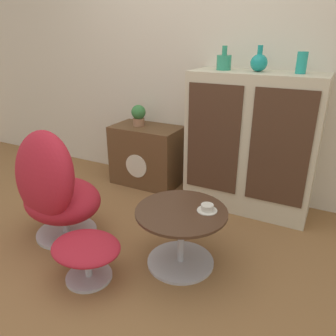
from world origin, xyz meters
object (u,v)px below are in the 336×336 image
object	(u,v)px
tv_console	(147,155)
coffee_table	(181,232)
vase_leftmost	(224,62)
egg_chair	(54,188)
vase_inner_left	(259,62)
ottoman	(86,251)
sideboard	(251,144)
vase_inner_right	(302,63)
teacup	(207,208)
potted_plant	(139,115)

from	to	relation	value
tv_console	coffee_table	world-z (taller)	tv_console
coffee_table	vase_leftmost	xyz separation A→B (m)	(-0.12, 1.04, 1.02)
egg_chair	vase_leftmost	distance (m)	1.69
coffee_table	vase_leftmost	size ratio (longest dim) A/B	3.16
coffee_table	vase_inner_left	distance (m)	1.47
egg_chair	vase_inner_left	size ratio (longest dim) A/B	4.48
ottoman	vase_leftmost	xyz separation A→B (m)	(0.34, 1.45, 1.06)
sideboard	tv_console	bearing A→B (deg)	178.97
vase_inner_left	tv_console	bearing A→B (deg)	179.17
coffee_table	vase_inner_right	bearing A→B (deg)	64.92
sideboard	teacup	bearing A→B (deg)	-91.31
tv_console	vase_leftmost	xyz separation A→B (m)	(0.78, -0.02, 0.96)
vase_inner_right	potted_plant	distance (m)	1.57
ottoman	vase_inner_left	world-z (taller)	vase_inner_left
vase_leftmost	coffee_table	bearing A→B (deg)	-83.43
vase_inner_left	vase_inner_right	size ratio (longest dim) A/B	1.25
ottoman	coffee_table	bearing A→B (deg)	41.96
sideboard	teacup	size ratio (longest dim) A/B	9.10
vase_leftmost	vase_inner_right	xyz separation A→B (m)	(0.60, 0.00, 0.01)
tv_console	vase_inner_right	distance (m)	1.69
vase_inner_left	teacup	distance (m)	1.28
ottoman	coffee_table	distance (m)	0.62
vase_leftmost	ottoman	bearing A→B (deg)	-103.29
ottoman	teacup	world-z (taller)	teacup
ottoman	potted_plant	size ratio (longest dim) A/B	2.17
coffee_table	ottoman	bearing A→B (deg)	-138.04
ottoman	teacup	xyz separation A→B (m)	(0.61, 0.49, 0.22)
vase_inner_right	teacup	distance (m)	1.33
ottoman	vase_inner_left	xyz separation A→B (m)	(0.63, 1.45, 1.06)
tv_console	egg_chair	xyz separation A→B (m)	(-0.07, -1.21, 0.11)
tv_console	vase_inner_left	distance (m)	1.44
egg_chair	vase_inner_left	bearing A→B (deg)	46.17
tv_console	egg_chair	size ratio (longest dim) A/B	0.78
sideboard	vase_inner_left	size ratio (longest dim) A/B	6.03
coffee_table	vase_inner_right	world-z (taller)	vase_inner_right
vase_leftmost	potted_plant	size ratio (longest dim) A/B	0.91
tv_console	ottoman	distance (m)	1.54
coffee_table	tv_console	bearing A→B (deg)	130.53
ottoman	vase_leftmost	size ratio (longest dim) A/B	2.39
teacup	tv_console	bearing A→B (deg)	136.98
tv_console	potted_plant	size ratio (longest dim) A/B	3.30
tv_console	ottoman	size ratio (longest dim) A/B	1.52
vase_inner_right	sideboard	bearing A→B (deg)	-179.29
sideboard	egg_chair	world-z (taller)	sideboard
vase_inner_left	potted_plant	world-z (taller)	vase_inner_left
potted_plant	tv_console	bearing A→B (deg)	-0.45
sideboard	vase_leftmost	distance (m)	0.73
vase_leftmost	vase_inner_right	world-z (taller)	vase_leftmost
ottoman	teacup	distance (m)	0.81
egg_chair	teacup	size ratio (longest dim) A/B	6.75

